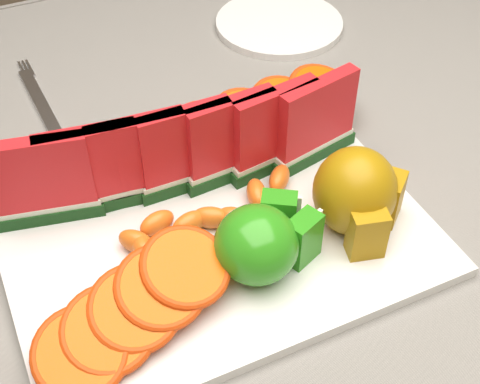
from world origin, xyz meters
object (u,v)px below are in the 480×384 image
side_plate (279,24)px  fork (41,103)px  platter (215,232)px  apple_cluster (263,241)px  pear_cluster (358,194)px

side_plate → fork: 0.35m
platter → side_plate: size_ratio=2.04×
platter → apple_cluster: size_ratio=3.77×
apple_cluster → pear_cluster: (0.11, 0.01, 0.01)m
apple_cluster → pear_cluster: pear_cluster is taller
platter → fork: bearing=109.9°
apple_cluster → pear_cluster: bearing=5.8°
side_plate → fork: side_plate is taller
pear_cluster → side_plate: pear_cluster is taller
apple_cluster → pear_cluster: size_ratio=1.07×
apple_cluster → side_plate: 0.45m
side_plate → fork: size_ratio=1.00×
platter → side_plate: bearing=53.5°
platter → pear_cluster: pear_cluster is taller
side_plate → fork: bearing=-173.5°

